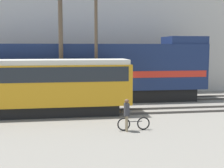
# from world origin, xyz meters

# --- Properties ---
(ground_plane) EXTENTS (120.00, 120.00, 0.00)m
(ground_plane) POSITION_xyz_m (0.00, 0.00, 0.00)
(ground_plane) COLOR gray
(track_near) EXTENTS (60.00, 1.51, 0.14)m
(track_near) POSITION_xyz_m (0.00, -1.81, 0.07)
(track_near) COLOR #47423D
(track_near) RESTS_ON ground
(track_far) EXTENTS (60.00, 1.51, 0.14)m
(track_far) POSITION_xyz_m (0.00, 2.76, 0.07)
(track_far) COLOR #47423D
(track_far) RESTS_ON ground
(building_backdrop) EXTENTS (43.74, 6.00, 11.29)m
(building_backdrop) POSITION_xyz_m (0.00, 9.85, 5.65)
(building_backdrop) COLOR #B7B2A8
(building_backdrop) RESTS_ON ground
(freight_locomotive) EXTENTS (19.46, 3.04, 5.14)m
(freight_locomotive) POSITION_xyz_m (-2.12, 2.76, 2.39)
(freight_locomotive) COLOR black
(freight_locomotive) RESTS_ON ground
(streetcar) EXTENTS (12.87, 2.54, 3.52)m
(streetcar) POSITION_xyz_m (-6.01, -1.81, 2.01)
(streetcar) COLOR black
(streetcar) RESTS_ON ground
(bicycle) EXTENTS (1.73, 0.44, 0.74)m
(bicycle) POSITION_xyz_m (-0.21, -6.18, 0.35)
(bicycle) COLOR black
(bicycle) RESTS_ON ground
(person) EXTENTS (0.23, 0.37, 1.68)m
(person) POSITION_xyz_m (-0.61, -6.34, 1.02)
(person) COLOR #8C7A5B
(person) RESTS_ON ground
(utility_pole_left) EXTENTS (0.31, 0.31, 8.13)m
(utility_pole_left) POSITION_xyz_m (-3.91, 0.47, 4.07)
(utility_pole_left) COLOR #4C3D2D
(utility_pole_left) RESTS_ON ground
(utility_pole_center) EXTENTS (0.23, 0.23, 8.21)m
(utility_pole_center) POSITION_xyz_m (-1.45, 0.47, 4.10)
(utility_pole_center) COLOR #4C3D2D
(utility_pole_center) RESTS_ON ground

